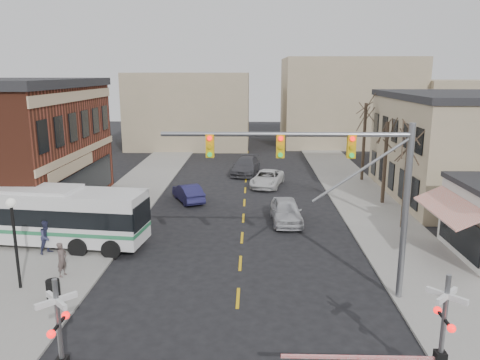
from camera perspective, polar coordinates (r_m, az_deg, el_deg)
name	(u,v)px	position (r m, az deg, el deg)	size (l,w,h in m)	color
ground	(236,321)	(20.23, -0.44, -16.82)	(160.00, 160.00, 0.00)	black
sidewalk_west	(131,195)	(40.15, -13.10, -1.76)	(5.00, 60.00, 0.12)	gray
sidewalk_east	(360,196)	(39.85, 14.39, -1.94)	(5.00, 60.00, 0.12)	gray
tree_east_a	(406,177)	(31.83, 19.60, 0.34)	(0.28, 0.28, 6.75)	#382B21
tree_east_b	(385,163)	(37.58, 17.25, 2.01)	(0.28, 0.28, 6.30)	#382B21
tree_east_c	(364,142)	(45.20, 14.86, 4.51)	(0.28, 0.28, 7.20)	#382B21
transit_bus	(36,214)	(30.09, -23.65, -3.86)	(13.35, 4.42, 3.37)	silver
traffic_signal_mast	(340,174)	(20.52, 12.12, 0.66)	(10.72, 0.30, 8.00)	gray
rr_crossing_west	(74,340)	(16.15, -19.61, -17.90)	(5.60, 1.36, 4.00)	gray
rr_crossing_east	(429,334)	(16.70, 22.05, -17.01)	(5.60, 1.36, 4.00)	gray
street_lamp	(13,225)	(23.89, -25.90, -4.91)	(0.44, 0.44, 4.38)	black
trash_bin	(53,290)	(22.89, -21.82, -12.39)	(0.60, 0.60, 0.97)	black
car_a	(286,211)	(32.11, 5.65, -3.77)	(1.95, 4.86, 1.66)	#B2B3B7
car_b	(188,193)	(37.42, -6.33, -1.54)	(1.51, 4.32, 1.42)	#1D1C46
car_c	(267,179)	(42.14, 3.33, 0.18)	(2.38, 5.16, 1.43)	silver
car_d	(246,166)	(47.19, 0.71, 1.73)	(2.33, 5.73, 1.66)	#3D3D42
pedestrian_near	(62,259)	(25.14, -20.89, -9.03)	(0.64, 0.42, 1.75)	#524542
pedestrian_far	(47,237)	(28.46, -22.45, -6.41)	(0.93, 0.73, 1.92)	#2F3253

